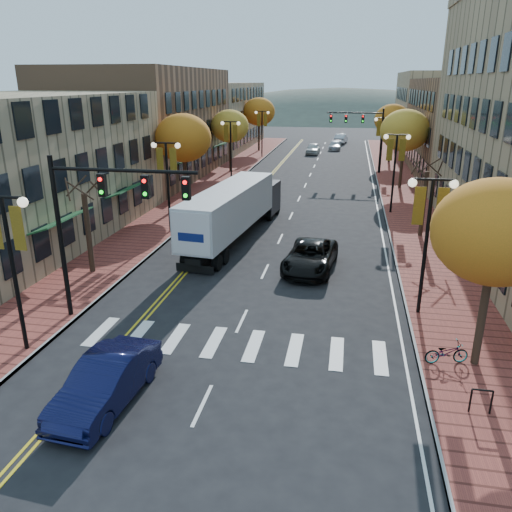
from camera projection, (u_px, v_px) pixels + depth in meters
The scene contains 32 objects.
ground at pixel (218, 371), 17.70m from camera, with size 200.00×200.00×0.00m, color black.
sidewalk_left at pixel (213, 184), 49.37m from camera, with size 4.00×85.00×0.15m, color brown.
sidewalk_right at pixel (401, 191), 46.27m from camera, with size 4.00×85.00×0.15m, color brown.
building_left_near at pixel (6, 170), 31.20m from camera, with size 12.00×22.00×9.00m, color #9E8966.
building_left_mid at pixel (147, 124), 52.20m from camera, with size 12.00×24.00×11.00m, color brown.
building_left_far at pixel (211, 116), 75.64m from camera, with size 12.00×26.00×9.50m, color #9E8966.
building_right_mid at pixel (492, 129), 51.81m from camera, with size 15.00×24.00×10.00m, color brown.
building_right_far at pixel (453, 112), 72.05m from camera, with size 15.00×20.00×11.00m, color #9E8966.
tree_left_a at pixel (88, 233), 25.93m from camera, with size 0.28×0.28×4.20m.
tree_left_b at pixel (183, 138), 39.71m from camera, with size 4.48×4.48×7.21m.
tree_left_c at pixel (230, 126), 54.68m from camera, with size 4.16×4.16×6.69m.
tree_left_d at pixel (259, 112), 71.19m from camera, with size 4.61×4.61×7.42m.
tree_right_a at pixel (496, 232), 16.33m from camera, with size 4.16×4.16×6.69m.
tree_right_b at pixel (423, 204), 32.10m from camera, with size 0.28×0.28×4.20m.
tree_right_c at pixel (405, 130), 45.88m from camera, with size 4.48×4.48×7.21m.
tree_right_d at pixel (392, 120), 60.77m from camera, with size 4.35×4.35×7.00m.
lamp_left_a at pixel (9, 244), 17.57m from camera, with size 1.96×0.36×6.05m.
lamp_left_b at pixel (167, 170), 32.41m from camera, with size 1.96×0.36×6.05m.
lamp_left_c at pixel (231, 140), 49.11m from camera, with size 1.96×0.36×6.05m.
lamp_left_d at pixel (262, 125), 65.80m from camera, with size 1.96×0.36×6.05m.
lamp_right_a at pixel (429, 221), 20.55m from camera, with size 1.96×0.36×6.05m.
lamp_right_b at pixel (395, 158), 37.24m from camera, with size 1.96×0.36×6.05m.
lamp_right_c at pixel (383, 134), 53.94m from camera, with size 1.96×0.36×6.05m.
traffic_mast_near at pixel (101, 209), 19.79m from camera, with size 6.10×0.35×7.00m.
traffic_mast_far at pixel (364, 128), 54.08m from camera, with size 6.10×0.34×7.00m.
semi_truck at pixel (236, 207), 31.95m from camera, with size 3.86×14.48×3.58m.
navy_sedan at pixel (106, 382), 15.72m from camera, with size 1.66×4.75×1.57m, color black.
black_suv at pixel (310, 256), 27.02m from camera, with size 2.49×5.41×1.50m, color black.
car_far_white at pixel (313, 148), 70.33m from camera, with size 1.78×4.43×1.51m, color silver.
car_far_silver at pixel (335, 145), 74.66m from camera, with size 1.76×4.34×1.26m, color #B1B2B9.
car_far_oncoming at pixel (341, 139), 82.14m from camera, with size 1.62×4.65×1.53m, color #B5B5BD.
bicycle at pixel (447, 353), 17.82m from camera, with size 0.55×1.58×0.83m, color gray.
Camera 1 is at (4.13, -14.84, 9.73)m, focal length 35.00 mm.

